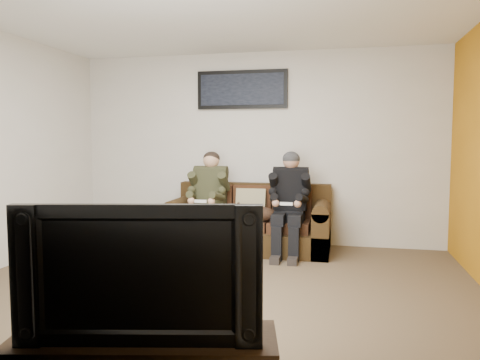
% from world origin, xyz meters
% --- Properties ---
extents(floor, '(5.00, 5.00, 0.00)m').
position_xyz_m(floor, '(0.00, 0.00, 0.00)').
color(floor, brown).
rests_on(floor, ground).
extents(ceiling, '(5.00, 5.00, 0.00)m').
position_xyz_m(ceiling, '(0.00, 0.00, 2.60)').
color(ceiling, silver).
rests_on(ceiling, ground).
extents(wall_back, '(5.00, 0.00, 5.00)m').
position_xyz_m(wall_back, '(0.00, 2.25, 1.30)').
color(wall_back, beige).
rests_on(wall_back, ground).
extents(wall_front, '(5.00, 0.00, 5.00)m').
position_xyz_m(wall_front, '(0.00, -2.25, 1.30)').
color(wall_front, beige).
rests_on(wall_front, ground).
extents(sofa, '(2.04, 0.88, 0.84)m').
position_xyz_m(sofa, '(0.00, 1.82, 0.32)').
color(sofa, '#352310').
rests_on(sofa, ground).
extents(throw_pillow, '(0.39, 0.19, 0.39)m').
position_xyz_m(throw_pillow, '(0.00, 1.86, 0.59)').
color(throw_pillow, tan).
rests_on(throw_pillow, sofa).
extents(throw_blanket, '(0.42, 0.20, 0.07)m').
position_xyz_m(throw_blanket, '(-0.62, 2.08, 0.84)').
color(throw_blanket, tan).
rests_on(throw_blanket, sofa).
extents(person_left, '(0.51, 0.87, 1.26)m').
position_xyz_m(person_left, '(-0.52, 1.65, 0.70)').
color(person_left, '#7B694D').
rests_on(person_left, sofa).
extents(person_right, '(0.51, 0.86, 1.27)m').
position_xyz_m(person_right, '(0.53, 1.65, 0.71)').
color(person_right, black).
rests_on(person_right, sofa).
extents(cat, '(0.66, 0.26, 0.24)m').
position_xyz_m(cat, '(0.13, 1.56, 0.51)').
color(cat, '#42291A').
rests_on(cat, sofa).
extents(framed_poster, '(1.25, 0.05, 0.52)m').
position_xyz_m(framed_poster, '(-0.20, 2.22, 2.10)').
color(framed_poster, black).
rests_on(framed_poster, wall_back).
extents(television, '(1.20, 0.40, 0.68)m').
position_xyz_m(television, '(0.21, -1.95, 0.76)').
color(television, black).
rests_on(television, tv_stand).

